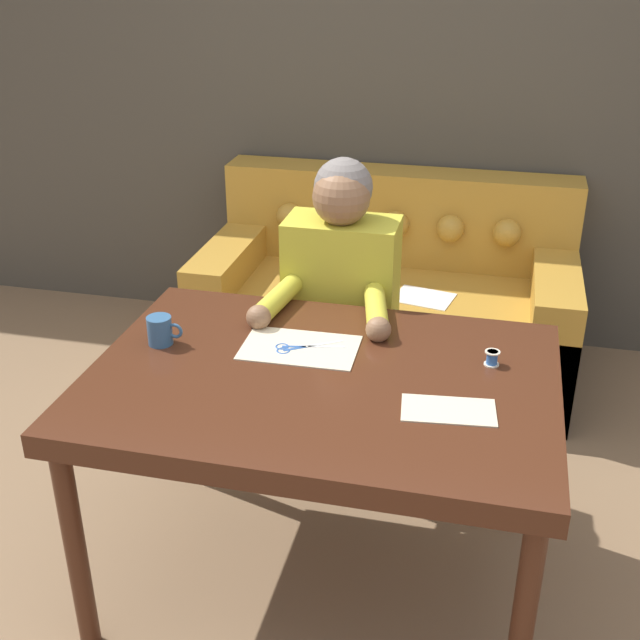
{
  "coord_description": "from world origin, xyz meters",
  "views": [
    {
      "loc": [
        0.52,
        -1.99,
        1.93
      ],
      "look_at": [
        0.02,
        0.1,
        0.88
      ],
      "focal_mm": 45.0,
      "sensor_mm": 36.0,
      "label": 1
    }
  ],
  "objects_px": {
    "couch": "(388,305)",
    "thread_spool": "(492,358)",
    "dining_table": "(322,396)",
    "person": "(340,323)",
    "scissors": "(297,348)",
    "mug": "(160,331)"
  },
  "relations": [
    {
      "from": "person",
      "to": "thread_spool",
      "type": "xyz_separation_m",
      "value": [
        0.55,
        -0.46,
        0.17
      ]
    },
    {
      "from": "dining_table",
      "to": "person",
      "type": "xyz_separation_m",
      "value": [
        -0.08,
        0.63,
        -0.07
      ]
    },
    {
      "from": "couch",
      "to": "thread_spool",
      "type": "relative_size",
      "value": 37.71
    },
    {
      "from": "scissors",
      "to": "mug",
      "type": "relative_size",
      "value": 1.87
    },
    {
      "from": "dining_table",
      "to": "couch",
      "type": "bearing_deg",
      "value": 91.03
    },
    {
      "from": "person",
      "to": "scissors",
      "type": "distance_m",
      "value": 0.52
    },
    {
      "from": "mug",
      "to": "thread_spool",
      "type": "distance_m",
      "value": 1.0
    },
    {
      "from": "dining_table",
      "to": "thread_spool",
      "type": "xyz_separation_m",
      "value": [
        0.47,
        0.17,
        0.1
      ]
    },
    {
      "from": "dining_table",
      "to": "mug",
      "type": "bearing_deg",
      "value": 172.52
    },
    {
      "from": "dining_table",
      "to": "mug",
      "type": "distance_m",
      "value": 0.54
    },
    {
      "from": "person",
      "to": "thread_spool",
      "type": "distance_m",
      "value": 0.74
    },
    {
      "from": "person",
      "to": "mug",
      "type": "relative_size",
      "value": 10.93
    },
    {
      "from": "dining_table",
      "to": "couch",
      "type": "relative_size",
      "value": 0.79
    },
    {
      "from": "dining_table",
      "to": "scissors",
      "type": "distance_m",
      "value": 0.19
    },
    {
      "from": "couch",
      "to": "person",
      "type": "height_order",
      "value": "person"
    },
    {
      "from": "couch",
      "to": "thread_spool",
      "type": "distance_m",
      "value": 1.5
    },
    {
      "from": "dining_table",
      "to": "mug",
      "type": "xyz_separation_m",
      "value": [
        -0.52,
        0.07,
        0.12
      ]
    },
    {
      "from": "dining_table",
      "to": "couch",
      "type": "height_order",
      "value": "couch"
    },
    {
      "from": "scissors",
      "to": "person",
      "type": "bearing_deg",
      "value": 86.56
    },
    {
      "from": "person",
      "to": "mug",
      "type": "distance_m",
      "value": 0.74
    },
    {
      "from": "scissors",
      "to": "mug",
      "type": "height_order",
      "value": "mug"
    },
    {
      "from": "couch",
      "to": "person",
      "type": "distance_m",
      "value": 0.92
    }
  ]
}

